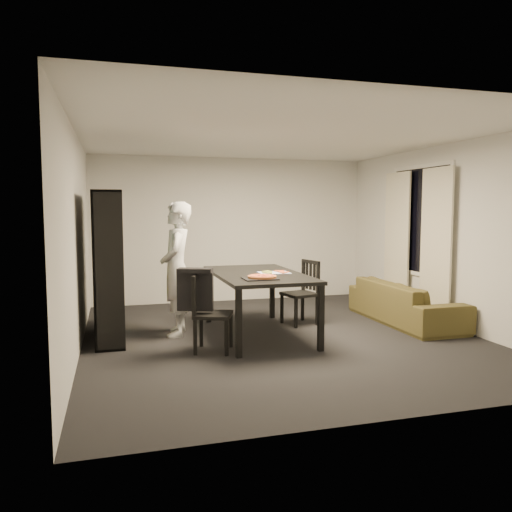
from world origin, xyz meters
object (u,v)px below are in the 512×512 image
object	(u,v)px
chair_left	(206,307)
sofa	(405,302)
baking_tray	(260,279)
pepperoni_pizza	(262,277)
person	(177,269)
dining_table	(258,279)
bookshelf	(109,265)
chair_right	(305,288)

from	to	relation	value
chair_left	sofa	size ratio (longest dim) A/B	0.44
baking_tray	pepperoni_pizza	distance (m)	0.05
person	baking_tray	xyz separation A→B (m)	(0.90, -0.86, -0.05)
dining_table	sofa	bearing A→B (deg)	2.87
bookshelf	dining_table	bearing A→B (deg)	-12.94
chair_left	baking_tray	xyz separation A→B (m)	(0.67, 0.01, 0.32)
person	baking_tray	bearing A→B (deg)	56.76
person	pepperoni_pizza	size ratio (longest dim) A/B	5.07
person	baking_tray	world-z (taller)	person
dining_table	sofa	world-z (taller)	dining_table
person	sofa	xyz separation A→B (m)	(3.35, -0.18, -0.58)
sofa	chair_right	bearing A→B (deg)	76.80
chair_left	baking_tray	distance (m)	0.74
dining_table	bookshelf	bearing A→B (deg)	167.06
chair_right	baking_tray	bearing A→B (deg)	-57.57
person	pepperoni_pizza	world-z (taller)	person
bookshelf	person	world-z (taller)	bookshelf
chair_right	baking_tray	xyz separation A→B (m)	(-0.98, -1.02, 0.31)
bookshelf	person	bearing A→B (deg)	-9.16
chair_right	chair_left	bearing A→B (deg)	-71.74
chair_right	person	distance (m)	1.92
bookshelf	pepperoni_pizza	world-z (taller)	bookshelf
chair_left	baking_tray	world-z (taller)	chair_left
bookshelf	baking_tray	world-z (taller)	bookshelf
chair_right	baking_tray	distance (m)	1.45
sofa	person	bearing A→B (deg)	86.89
chair_right	bookshelf	bearing A→B (deg)	-103.16
chair_left	chair_right	xyz separation A→B (m)	(1.65, 1.03, 0.01)
pepperoni_pizza	baking_tray	bearing A→B (deg)	-146.05
baking_tray	sofa	world-z (taller)	baking_tray
pepperoni_pizza	dining_table	bearing A→B (deg)	79.07
chair_left	bookshelf	bearing A→B (deg)	68.19
baking_tray	chair_right	bearing A→B (deg)	46.08
sofa	chair_left	bearing A→B (deg)	102.36
chair_left	sofa	bearing A→B (deg)	-56.93
bookshelf	chair_right	distance (m)	2.77
baking_tray	sofa	xyz separation A→B (m)	(2.45, 0.67, -0.53)
dining_table	baking_tray	distance (m)	0.58
bookshelf	dining_table	size ratio (longest dim) A/B	0.95
bookshelf	person	distance (m)	0.87
bookshelf	sofa	world-z (taller)	bookshelf
chair_right	sofa	world-z (taller)	chair_right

